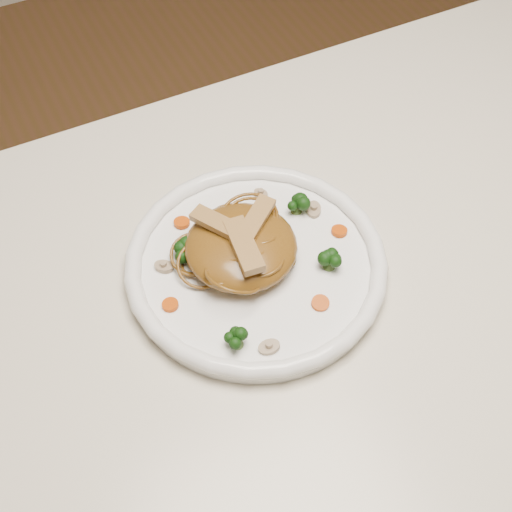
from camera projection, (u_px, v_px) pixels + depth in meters
name	position (u px, v px, depth m)	size (l,w,h in m)	color
ground	(302.00, 502.00, 1.40)	(4.00, 4.00, 0.00)	brown
table	(328.00, 333.00, 0.88)	(1.20, 0.80, 0.75)	beige
plate	(256.00, 267.00, 0.81)	(0.30, 0.30, 0.02)	white
noodle_mound	(241.00, 246.00, 0.80)	(0.13, 0.13, 0.04)	brown
chicken_a	(256.00, 218.00, 0.79)	(0.06, 0.02, 0.01)	#A3844D
chicken_b	(217.00, 223.00, 0.78)	(0.06, 0.02, 0.01)	#A3844D
chicken_c	(244.00, 245.00, 0.76)	(0.08, 0.02, 0.01)	#A3844D
broccoli_0	(297.00, 203.00, 0.85)	(0.02, 0.02, 0.03)	#13330A
broccoli_1	(184.00, 252.00, 0.80)	(0.02, 0.02, 0.03)	#13330A
broccoli_2	(237.00, 338.00, 0.73)	(0.03, 0.03, 0.03)	#13330A
broccoli_3	(330.00, 260.00, 0.79)	(0.02, 0.02, 0.03)	#13330A
carrot_0	(267.00, 208.00, 0.86)	(0.02, 0.02, 0.01)	#BB4706
carrot_1	(170.00, 305.00, 0.77)	(0.02, 0.02, 0.01)	#BB4706
carrot_2	(339.00, 231.00, 0.83)	(0.02, 0.02, 0.01)	#BB4706
carrot_3	(182.00, 223.00, 0.84)	(0.02, 0.02, 0.01)	#BB4706
carrot_4	(320.00, 303.00, 0.77)	(0.02, 0.02, 0.01)	#BB4706
mushroom_0	(269.00, 347.00, 0.74)	(0.02, 0.02, 0.01)	tan
mushroom_1	(314.00, 210.00, 0.85)	(0.02, 0.02, 0.01)	tan
mushroom_2	(164.00, 267.00, 0.80)	(0.02, 0.02, 0.01)	tan
mushroom_3	(261.00, 194.00, 0.87)	(0.02, 0.02, 0.01)	tan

